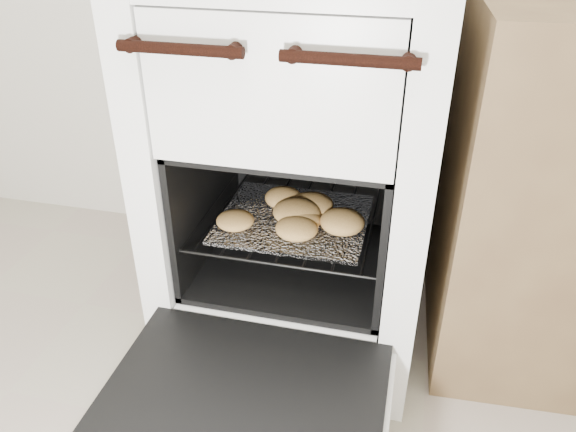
# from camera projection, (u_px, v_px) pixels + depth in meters

# --- Properties ---
(stove) EXTENTS (0.63, 0.70, 0.96)m
(stove) POSITION_uv_depth(u_px,v_px,m) (302.00, 168.00, 1.40)
(stove) COLOR white
(stove) RESTS_ON ground
(oven_door) EXTENTS (0.56, 0.44, 0.04)m
(oven_door) POSITION_uv_depth(u_px,v_px,m) (242.00, 404.00, 1.09)
(oven_door) COLOR black
(oven_door) RESTS_ON stove
(oven_rack) EXTENTS (0.46, 0.44, 0.01)m
(oven_rack) POSITION_uv_depth(u_px,v_px,m) (296.00, 217.00, 1.39)
(oven_rack) COLOR black
(oven_rack) RESTS_ON stove
(foil_sheet) EXTENTS (0.36, 0.31, 0.01)m
(foil_sheet) POSITION_uv_depth(u_px,v_px,m) (294.00, 219.00, 1.37)
(foil_sheet) COLOR white
(foil_sheet) RESTS_ON oven_rack
(baked_rolls) EXTENTS (0.38, 0.26, 0.05)m
(baked_rolls) POSITION_uv_depth(u_px,v_px,m) (300.00, 214.00, 1.34)
(baked_rolls) COLOR #DCAC58
(baked_rolls) RESTS_ON foil_sheet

